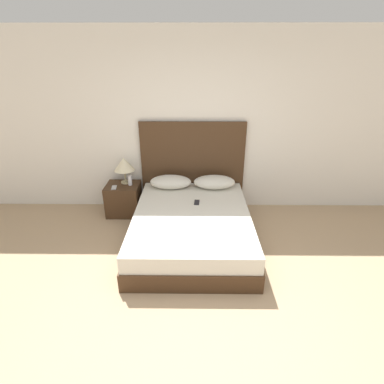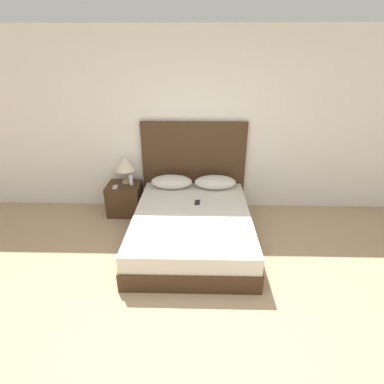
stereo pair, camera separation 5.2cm
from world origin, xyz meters
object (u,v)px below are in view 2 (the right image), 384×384
object	(u,v)px
phone_on_nightstand	(115,187)
nightstand	(125,199)
table_lamp	(125,164)
phone_on_bed	(197,202)
bed	(192,227)

from	to	relation	value
phone_on_nightstand	nightstand	bearing A→B (deg)	48.25
nightstand	table_lamp	world-z (taller)	table_lamp
phone_on_nightstand	table_lamp	bearing A→B (deg)	55.20
phone_on_bed	phone_on_nightstand	world-z (taller)	phone_on_nightstand
bed	table_lamp	world-z (taller)	table_lamp
bed	table_lamp	xyz separation A→B (m)	(-1.05, 0.87, 0.57)
nightstand	table_lamp	xyz separation A→B (m)	(0.04, 0.09, 0.54)
table_lamp	phone_on_nightstand	world-z (taller)	table_lamp
nightstand	table_lamp	distance (m)	0.55
table_lamp	phone_on_nightstand	distance (m)	0.38
bed	nightstand	bearing A→B (deg)	144.29
phone_on_bed	nightstand	size ratio (longest dim) A/B	0.30
bed	nightstand	size ratio (longest dim) A/B	3.96
phone_on_bed	phone_on_nightstand	bearing A→B (deg)	162.94
nightstand	table_lamp	size ratio (longest dim) A/B	1.24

